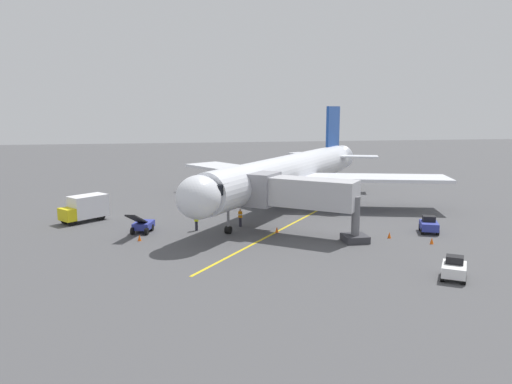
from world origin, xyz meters
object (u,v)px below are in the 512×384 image
tug_rear_apron (429,225)px  safety_cone_wing_starboard (277,229)px  ground_crew_marshaller (196,221)px  jet_bridge (294,193)px  tug_near_nose (454,269)px  safety_cone_wing_port (432,241)px  box_truck_starboard_side (85,208)px  safety_cone_nose_right (389,235)px  safety_cone_nose_left (139,238)px  airplane (289,173)px  belt_loader_portside (142,225)px  ground_crew_wing_walker (240,218)px

tug_rear_apron → safety_cone_wing_starboard: (13.65, -2.50, -0.43)m
ground_crew_marshaller → jet_bridge: bearing=161.3°
tug_rear_apron → tug_near_nose: bearing=68.0°
tug_rear_apron → safety_cone_wing_port: bearing=64.4°
box_truck_starboard_side → safety_cone_nose_right: (-27.22, 11.44, -1.11)m
box_truck_starboard_side → safety_cone_nose_left: bearing=124.1°
ground_crew_marshaller → safety_cone_wing_starboard: size_ratio=3.11×
ground_crew_marshaller → tug_near_nose: size_ratio=0.62×
safety_cone_nose_right → airplane: bearing=-70.5°
airplane → tug_near_nose: 26.30m
tug_near_nose → box_truck_starboard_side: bearing=-39.4°
belt_loader_portside → safety_cone_nose_left: bearing=87.4°
ground_crew_marshaller → tug_near_nose: bearing=134.6°
ground_crew_wing_walker → safety_cone_wing_starboard: 4.15m
ground_crew_marshaller → safety_cone_nose_left: 5.76m
safety_cone_nose_left → safety_cone_wing_starboard: same height
tug_near_nose → safety_cone_wing_port: size_ratio=4.99×
ground_crew_marshaller → safety_cone_nose_left: size_ratio=3.11×
ground_crew_wing_walker → box_truck_starboard_side: 15.79m
box_truck_starboard_side → safety_cone_wing_port: (-29.90, 13.82, -1.11)m
belt_loader_portside → tug_rear_apron: size_ratio=1.76×
ground_crew_marshaller → safety_cone_wing_port: bearing=157.1°
ground_crew_wing_walker → safety_cone_nose_left: bearing=21.4°
safety_cone_wing_starboard → ground_crew_marshaller: bearing=-15.3°
ground_crew_wing_walker → safety_cone_wing_port: 17.38m
tug_near_nose → ground_crew_marshaller: bearing=-45.4°
box_truck_starboard_side → tug_rear_apron: box_truck_starboard_side is taller
safety_cone_wing_port → tug_rear_apron: bearing=-115.6°
box_truck_starboard_side → tug_rear_apron: size_ratio=1.78×
ground_crew_wing_walker → tug_near_nose: 20.84m
jet_bridge → tug_near_nose: bearing=119.3°
jet_bridge → safety_cone_wing_port: 12.28m
ground_crew_marshaller → safety_cone_wing_port: (-19.12, 8.08, -0.61)m
airplane → safety_cone_nose_left: airplane is taller
ground_crew_wing_walker → jet_bridge: bearing=138.9°
ground_crew_wing_walker → safety_cone_nose_left: (9.26, 3.63, -0.61)m
tug_rear_apron → ground_crew_wing_walker: bearing=-17.8°
tug_near_nose → box_truck_starboard_side: 34.73m
airplane → safety_cone_wing_port: 19.53m
safety_cone_wing_port → jet_bridge: bearing=-26.2°
safety_cone_nose_left → safety_cone_wing_starboard: 12.25m
belt_loader_portside → safety_cone_wing_starboard: size_ratio=8.60×
belt_loader_portside → safety_cone_wing_starboard: 12.30m
jet_bridge → safety_cone_nose_left: (13.58, -0.14, -3.49)m
safety_cone_nose_left → safety_cone_nose_right: same height
tug_near_nose → safety_cone_wing_port: 8.76m
tug_rear_apron → safety_cone_nose_left: size_ratio=4.90×
jet_bridge → ground_crew_marshaller: 9.48m
belt_loader_portside → safety_cone_wing_port: size_ratio=8.60×
jet_bridge → safety_cone_nose_left: 14.02m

